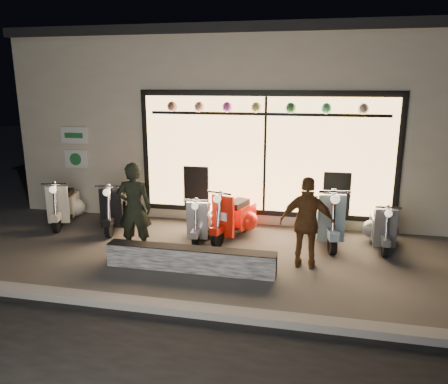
{
  "coord_description": "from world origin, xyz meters",
  "views": [
    {
      "loc": [
        1.87,
        -7.09,
        3.05
      ],
      "look_at": [
        0.21,
        0.6,
        1.05
      ],
      "focal_mm": 35.0,
      "sensor_mm": 36.0,
      "label": 1
    }
  ],
  "objects_px": {
    "graffiti_barrier": "(190,259)",
    "scooter_silver": "(202,220)",
    "man": "(134,208)",
    "scooter_red": "(236,216)",
    "woman": "(307,223)"
  },
  "relations": [
    {
      "from": "graffiti_barrier",
      "to": "scooter_silver",
      "type": "bearing_deg",
      "value": 98.07
    },
    {
      "from": "graffiti_barrier",
      "to": "scooter_silver",
      "type": "relative_size",
      "value": 2.25
    },
    {
      "from": "graffiti_barrier",
      "to": "man",
      "type": "distance_m",
      "value": 1.46
    },
    {
      "from": "scooter_red",
      "to": "graffiti_barrier",
      "type": "bearing_deg",
      "value": -85.16
    },
    {
      "from": "scooter_silver",
      "to": "scooter_red",
      "type": "xyz_separation_m",
      "value": [
        0.65,
        0.24,
        0.05
      ]
    },
    {
      "from": "scooter_silver",
      "to": "graffiti_barrier",
      "type": "bearing_deg",
      "value": -86.09
    },
    {
      "from": "man",
      "to": "scooter_red",
      "type": "bearing_deg",
      "value": -152.24
    },
    {
      "from": "woman",
      "to": "scooter_red",
      "type": "bearing_deg",
      "value": -39.91
    },
    {
      "from": "scooter_silver",
      "to": "man",
      "type": "height_order",
      "value": "man"
    },
    {
      "from": "scooter_silver",
      "to": "woman",
      "type": "xyz_separation_m",
      "value": [
        2.09,
        -1.04,
        0.41
      ]
    },
    {
      "from": "graffiti_barrier",
      "to": "man",
      "type": "bearing_deg",
      "value": 155.23
    },
    {
      "from": "scooter_red",
      "to": "man",
      "type": "distance_m",
      "value": 2.11
    },
    {
      "from": "scooter_silver",
      "to": "man",
      "type": "distance_m",
      "value": 1.5
    },
    {
      "from": "graffiti_barrier",
      "to": "woman",
      "type": "distance_m",
      "value": 2.02
    },
    {
      "from": "scooter_red",
      "to": "woman",
      "type": "bearing_deg",
      "value": -24.0
    }
  ]
}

